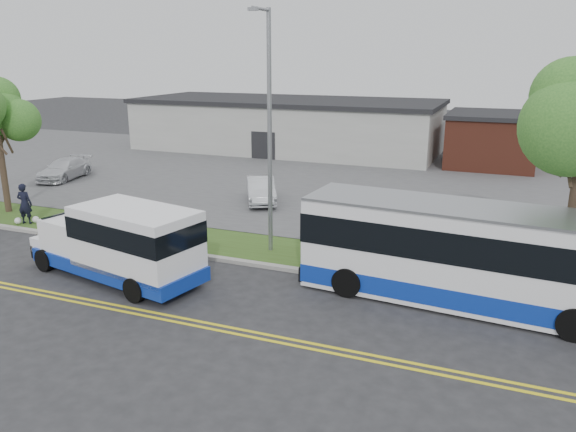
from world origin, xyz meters
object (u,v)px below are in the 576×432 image
at_px(streetlight_near, 269,126).
at_px(parked_car_b, 64,169).
at_px(shuttle_bus, 123,241).
at_px(transit_bus, 483,258).
at_px(parked_car_a, 261,190).
at_px(pedestrian, 25,204).

relative_size(streetlight_near, parked_car_b, 2.12).
relative_size(shuttle_bus, transit_bus, 0.63).
height_order(streetlight_near, parked_car_b, streetlight_near).
distance_m(streetlight_near, parked_car_a, 9.13).
distance_m(transit_bus, parked_car_b, 28.24).
bearing_deg(pedestrian, shuttle_bus, 143.24).
height_order(streetlight_near, transit_bus, streetlight_near).
xyz_separation_m(streetlight_near, parked_car_a, (-3.65, 7.09, -4.45)).
bearing_deg(parked_car_a, pedestrian, -165.83).
bearing_deg(transit_bus, pedestrian, -178.96).
relative_size(streetlight_near, transit_bus, 0.79).
distance_m(streetlight_near, transit_bus, 9.39).
height_order(streetlight_near, shuttle_bus, streetlight_near).
xyz_separation_m(streetlight_near, pedestrian, (-12.41, -0.83, -4.15)).
bearing_deg(transit_bus, streetlight_near, 170.42).
bearing_deg(parked_car_a, parked_car_b, 149.34).
relative_size(transit_bus, parked_car_b, 2.68).
bearing_deg(pedestrian, streetlight_near, 170.88).
relative_size(streetlight_near, parked_car_a, 2.28).
bearing_deg(shuttle_bus, parked_car_a, 101.77).
relative_size(transit_bus, parked_car_a, 2.87).
height_order(transit_bus, parked_car_a, transit_bus).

